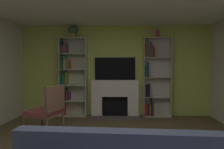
# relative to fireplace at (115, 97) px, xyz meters

# --- Properties ---
(wall_back_accent) EXTENTS (5.39, 0.06, 2.53)m
(wall_back_accent) POSITION_rel_fireplace_xyz_m (0.00, 0.16, 0.73)
(wall_back_accent) COLOR #BECB5F
(wall_back_accent) RESTS_ON ground_plane
(fireplace) EXTENTS (1.39, 0.55, 1.00)m
(fireplace) POSITION_rel_fireplace_xyz_m (0.00, 0.00, 0.00)
(fireplace) COLOR silver
(fireplace) RESTS_ON ground_plane
(tv) EXTENTS (1.13, 0.06, 0.63)m
(tv) POSITION_rel_fireplace_xyz_m (0.00, 0.10, 0.78)
(tv) COLOR black
(tv) RESTS_ON fireplace
(bookshelf_left) EXTENTS (0.75, 0.32, 2.17)m
(bookshelf_left) POSITION_rel_fireplace_xyz_m (-1.25, 0.01, 0.55)
(bookshelf_left) COLOR beige
(bookshelf_left) RESTS_ON ground_plane
(bookshelf_right) EXTENTS (0.75, 0.26, 2.17)m
(bookshelf_right) POSITION_rel_fireplace_xyz_m (1.07, 0.04, 0.51)
(bookshelf_right) COLOR beige
(bookshelf_right) RESTS_ON ground_plane
(potted_plant) EXTENTS (0.24, 0.24, 0.34)m
(potted_plant) POSITION_rel_fireplace_xyz_m (-1.16, -0.02, 1.82)
(potted_plant) COLOR #A77C43
(potted_plant) RESTS_ON bookshelf_left
(vase_with_flowers) EXTENTS (0.11, 0.11, 0.34)m
(vase_with_flowers) POSITION_rel_fireplace_xyz_m (1.16, -0.02, 1.76)
(vase_with_flowers) COLOR #913647
(vase_with_flowers) RESTS_ON bookshelf_right
(armchair) EXTENTS (0.71, 0.72, 1.01)m
(armchair) POSITION_rel_fireplace_xyz_m (-1.26, -1.86, 0.00)
(armchair) COLOR brown
(armchair) RESTS_ON ground_plane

